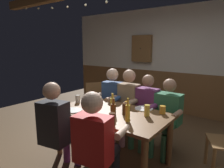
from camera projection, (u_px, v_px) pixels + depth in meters
name	position (u px, v px, depth m)	size (l,w,h in m)	color
ground_plane	(118.00, 154.00, 3.10)	(7.82, 7.82, 0.00)	brown
back_wall_upper	(180.00, 39.00, 4.78)	(6.52, 0.12, 1.59)	silver
back_wall_wainscot	(176.00, 92.00, 5.03)	(6.52, 0.12, 1.03)	brown
dining_table	(112.00, 118.00, 2.86)	(1.64, 0.91, 0.75)	brown
person_0	(110.00, 99.00, 3.69)	(0.54, 0.57, 1.26)	#2D4C84
person_1	(127.00, 102.00, 3.49)	(0.50, 0.51, 1.27)	#997F60
person_2	(145.00, 108.00, 3.28)	(0.51, 0.51, 1.21)	#6B2D66
person_3	(166.00, 113.00, 3.06)	(0.54, 0.53, 1.18)	#33724C
person_4	(58.00, 125.00, 2.51)	(0.54, 0.58, 1.25)	black
person_5	(96.00, 140.00, 2.12)	(0.58, 0.58, 1.22)	#AD1919
chair_empty_far_end	(96.00, 102.00, 4.31)	(0.62, 0.62, 0.88)	brown
table_candle	(114.00, 117.00, 2.49)	(0.04, 0.04, 0.08)	#F9E08C
condiment_caddy	(93.00, 97.00, 3.52)	(0.14, 0.10, 0.05)	#B2B7BC
plate_0	(144.00, 109.00, 2.94)	(0.27, 0.27, 0.01)	white
plate_1	(73.00, 110.00, 2.86)	(0.26, 0.26, 0.01)	white
bottle_0	(128.00, 113.00, 2.44)	(0.06, 0.06, 0.30)	gold
bottle_1	(95.00, 105.00, 2.80)	(0.05, 0.05, 0.26)	#195923
bottle_2	(112.00, 103.00, 2.91)	(0.07, 0.07, 0.24)	gold
bottle_3	(113.00, 109.00, 2.66)	(0.07, 0.07, 0.23)	#593314
pint_glass_0	(147.00, 111.00, 2.63)	(0.07, 0.07, 0.16)	#E5C64C
pint_glass_1	(112.00, 119.00, 2.33)	(0.07, 0.07, 0.15)	#4C2D19
pint_glass_2	(125.00, 109.00, 2.70)	(0.08, 0.08, 0.16)	#4C2D19
pint_glass_3	(126.00, 105.00, 2.93)	(0.06, 0.06, 0.12)	gold
pint_glass_4	(78.00, 99.00, 3.28)	(0.08, 0.08, 0.12)	white
pint_glass_5	(163.00, 110.00, 2.74)	(0.08, 0.08, 0.11)	gold
pint_glass_6	(90.00, 111.00, 2.67)	(0.08, 0.08, 0.12)	white
wall_dart_cabinet	(142.00, 49.00, 5.29)	(0.56, 0.15, 0.70)	brown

